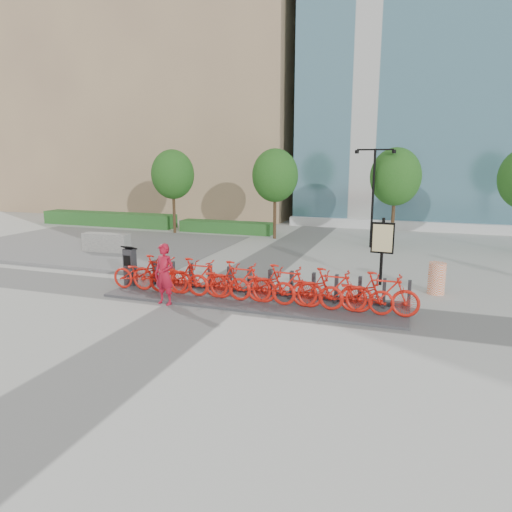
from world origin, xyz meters
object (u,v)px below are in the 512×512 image
(kiosk, at_px, (130,266))
(map_sign, at_px, (382,241))
(worker_red, at_px, (164,274))
(construction_barrel, at_px, (437,278))
(jersey_barrier, at_px, (106,243))
(bike_0, at_px, (141,274))

(kiosk, relative_size, map_sign, 0.58)
(kiosk, distance_m, map_sign, 8.98)
(kiosk, bearing_deg, worker_red, -30.96)
(map_sign, bearing_deg, kiosk, -155.28)
(construction_barrel, bearing_deg, kiosk, -165.49)
(construction_barrel, bearing_deg, map_sign, 162.90)
(worker_red, relative_size, jersey_barrier, 0.81)
(construction_barrel, bearing_deg, bike_0, -162.04)
(kiosk, distance_m, jersey_barrier, 7.13)
(bike_0, height_order, jersey_barrier, bike_0)
(kiosk, xyz_separation_m, jersey_barrier, (-4.90, 5.17, -0.31))
(jersey_barrier, distance_m, map_sign, 13.44)
(jersey_barrier, bearing_deg, kiosk, -50.77)
(bike_0, xyz_separation_m, worker_red, (1.44, -0.89, 0.32))
(kiosk, bearing_deg, map_sign, 21.72)
(worker_red, xyz_separation_m, map_sign, (6.19, 4.54, 0.65))
(bike_0, relative_size, worker_red, 1.12)
(worker_red, bearing_deg, kiosk, 158.38)
(bike_0, distance_m, worker_red, 1.72)
(bike_0, xyz_separation_m, map_sign, (7.63, 3.65, 0.97))
(kiosk, height_order, map_sign, map_sign)
(kiosk, bearing_deg, jersey_barrier, 134.15)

